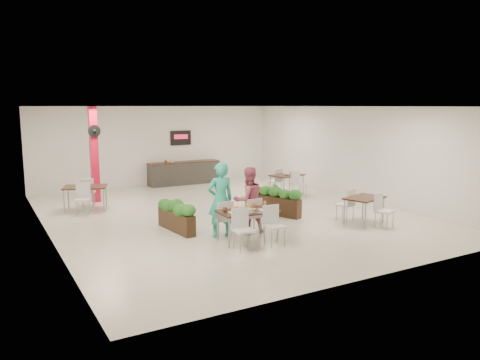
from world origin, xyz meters
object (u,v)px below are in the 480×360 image
at_px(service_counter, 184,172).
at_px(planter_left, 176,213).
at_px(planter_right, 275,199).
at_px(side_table_b, 287,178).
at_px(side_table_a, 85,190).
at_px(red_column, 94,154).
at_px(main_table, 247,215).
at_px(diner_woman, 248,200).
at_px(side_table_c, 364,202).
at_px(diner_man, 220,200).

xyz_separation_m(service_counter, planter_left, (-3.04, -6.70, -0.01)).
bearing_deg(planter_right, side_table_b, 48.61).
distance_m(planter_right, side_table_a, 5.90).
distance_m(red_column, main_table, 6.94).
bearing_deg(diner_woman, red_column, -63.10).
bearing_deg(side_table_c, planter_left, 141.88).
bearing_deg(diner_man, planter_left, -50.46).
xyz_separation_m(red_column, side_table_c, (5.74, -6.69, -1.02)).
bearing_deg(planter_left, side_table_b, 26.27).
bearing_deg(service_counter, side_table_b, -60.24).
height_order(red_column, side_table_c, red_column).
bearing_deg(main_table, side_table_a, 116.24).
bearing_deg(diner_woman, side_table_a, -53.40).
distance_m(main_table, diner_man, 0.82).
height_order(main_table, side_table_b, same).
distance_m(planter_left, side_table_b, 5.97).
bearing_deg(diner_man, service_counter, -102.69).
xyz_separation_m(main_table, planter_left, (-1.15, 1.70, -0.15)).
height_order(diner_man, side_table_c, diner_man).
xyz_separation_m(red_column, main_table, (2.11, -6.53, -1.01)).
xyz_separation_m(planter_right, side_table_b, (2.12, 2.40, 0.14)).
bearing_deg(diner_man, red_column, -69.99).
xyz_separation_m(side_table_a, side_table_b, (6.88, -1.08, -0.01)).
bearing_deg(diner_woman, planter_right, -138.85).
distance_m(diner_man, planter_left, 1.37).
relative_size(service_counter, side_table_b, 1.79).
bearing_deg(side_table_b, planter_left, -166.60).
bearing_deg(side_table_a, side_table_c, -22.20).
distance_m(main_table, side_table_a, 6.05).
xyz_separation_m(diner_woman, planter_right, (1.68, 1.29, -0.36)).
xyz_separation_m(main_table, diner_man, (-0.39, 0.65, 0.30)).
relative_size(red_column, diner_man, 1.72).
xyz_separation_m(diner_woman, side_table_b, (3.80, 3.69, -0.22)).
bearing_deg(diner_woman, service_counter, -97.10).
height_order(diner_man, diner_woman, diner_man).
distance_m(red_column, diner_woman, 6.45).
bearing_deg(planter_left, diner_woman, -33.95).
bearing_deg(service_counter, planter_right, -88.22).
height_order(service_counter, diner_woman, service_counter).
bearing_deg(diner_man, side_table_c, 172.33).
relative_size(red_column, diner_woman, 1.89).
distance_m(service_counter, side_table_b, 4.67).
distance_m(planter_right, side_table_c, 2.60).
height_order(service_counter, planter_right, service_counter).
height_order(service_counter, side_table_b, service_counter).
bearing_deg(planter_right, planter_left, -175.78).
xyz_separation_m(diner_woman, planter_left, (-1.56, 1.05, -0.36)).
distance_m(service_counter, planter_left, 7.35).
height_order(service_counter, side_table_c, service_counter).
distance_m(service_counter, diner_woman, 7.89).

